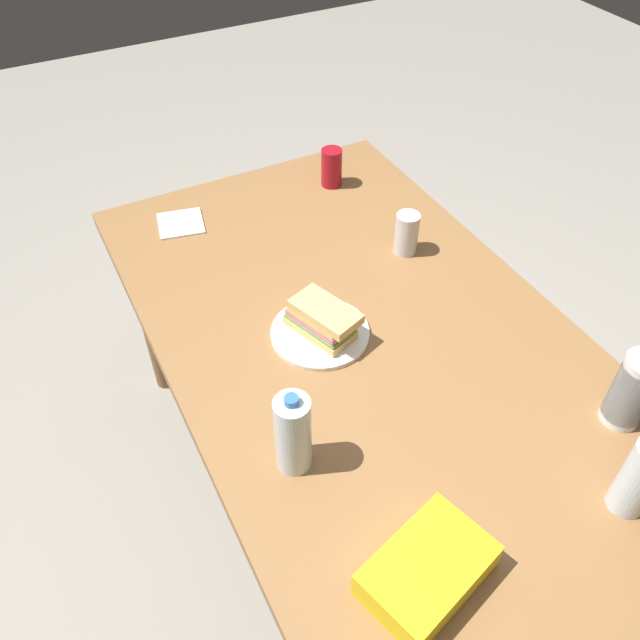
# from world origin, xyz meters

# --- Properties ---
(ground_plane) EXTENTS (8.00, 8.00, 0.00)m
(ground_plane) POSITION_xyz_m (0.00, 0.00, 0.00)
(ground_plane) COLOR gray
(dining_table) EXTENTS (1.69, 0.96, 0.75)m
(dining_table) POSITION_xyz_m (0.00, 0.00, 0.66)
(dining_table) COLOR olive
(dining_table) RESTS_ON ground_plane
(paper_plate) EXTENTS (0.24, 0.24, 0.01)m
(paper_plate) POSITION_xyz_m (-0.07, -0.10, 0.76)
(paper_plate) COLOR white
(paper_plate) RESTS_ON dining_table
(sandwich) EXTENTS (0.20, 0.15, 0.08)m
(sandwich) POSITION_xyz_m (-0.07, -0.10, 0.80)
(sandwich) COLOR #DBB26B
(sandwich) RESTS_ON paper_plate
(soda_can_red) EXTENTS (0.07, 0.07, 0.12)m
(soda_can_red) POSITION_xyz_m (-0.65, 0.24, 0.81)
(soda_can_red) COLOR maroon
(soda_can_red) RESTS_ON dining_table
(chip_bag) EXTENTS (0.21, 0.26, 0.07)m
(chip_bag) POSITION_xyz_m (0.56, -0.22, 0.78)
(chip_bag) COLOR yellow
(chip_bag) RESTS_ON dining_table
(water_bottle_tall) EXTENTS (0.07, 0.07, 0.21)m
(water_bottle_tall) POSITION_xyz_m (0.23, -0.32, 0.85)
(water_bottle_tall) COLOR silver
(water_bottle_tall) RESTS_ON dining_table
(plastic_cup_stack) EXTENTS (0.08, 0.08, 0.18)m
(plastic_cup_stack) POSITION_xyz_m (0.46, 0.36, 0.84)
(plastic_cup_stack) COLOR silver
(plastic_cup_stack) RESTS_ON dining_table
(water_bottle_spare) EXTENTS (0.07, 0.07, 0.20)m
(water_bottle_spare) POSITION_xyz_m (0.61, 0.21, 0.84)
(water_bottle_spare) COLOR silver
(water_bottle_spare) RESTS_ON dining_table
(soda_can_silver) EXTENTS (0.07, 0.07, 0.12)m
(soda_can_silver) POSITION_xyz_m (-0.25, 0.26, 0.81)
(soda_can_silver) COLOR silver
(soda_can_silver) RESTS_ON dining_table
(paper_napkin) EXTENTS (0.15, 0.15, 0.01)m
(paper_napkin) POSITION_xyz_m (-0.67, -0.26, 0.75)
(paper_napkin) COLOR white
(paper_napkin) RESTS_ON dining_table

